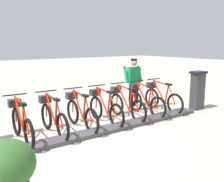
% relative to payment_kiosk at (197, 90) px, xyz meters
% --- Properties ---
extents(ground_plane, '(60.00, 60.00, 0.00)m').
position_rel_payment_kiosk_xyz_m(ground_plane, '(-0.05, 4.67, -0.67)').
color(ground_plane, '#B9B5A6').
extents(dock_rail_base, '(0.44, 8.33, 0.10)m').
position_rel_payment_kiosk_xyz_m(dock_rail_base, '(-0.05, 4.67, -0.62)').
color(dock_rail_base, '#47474C').
rests_on(dock_rail_base, ground).
extents(payment_kiosk, '(0.36, 0.52, 1.28)m').
position_rel_payment_kiosk_xyz_m(payment_kiosk, '(0.00, 0.00, 0.00)').
color(payment_kiosk, '#38383D').
rests_on(payment_kiosk, ground).
extents(bike_docked_0, '(1.72, 0.54, 1.02)m').
position_rel_payment_kiosk_xyz_m(bike_docked_0, '(0.57, 1.10, -0.24)').
color(bike_docked_0, black).
rests_on(bike_docked_0, ground).
extents(bike_docked_1, '(1.72, 0.54, 1.02)m').
position_rel_payment_kiosk_xyz_m(bike_docked_1, '(0.57, 1.86, -0.24)').
color(bike_docked_1, black).
rests_on(bike_docked_1, ground).
extents(bike_docked_2, '(1.72, 0.54, 1.02)m').
position_rel_payment_kiosk_xyz_m(bike_docked_2, '(0.57, 2.61, -0.24)').
color(bike_docked_2, black).
rests_on(bike_docked_2, ground).
extents(bike_docked_3, '(1.72, 0.54, 1.02)m').
position_rel_payment_kiosk_xyz_m(bike_docked_3, '(0.57, 3.36, -0.24)').
color(bike_docked_3, black).
rests_on(bike_docked_3, ground).
extents(bike_docked_4, '(1.72, 0.54, 1.02)m').
position_rel_payment_kiosk_xyz_m(bike_docked_4, '(0.57, 4.12, -0.24)').
color(bike_docked_4, black).
rests_on(bike_docked_4, ground).
extents(bike_docked_5, '(1.72, 0.54, 1.02)m').
position_rel_payment_kiosk_xyz_m(bike_docked_5, '(0.57, 4.87, -0.24)').
color(bike_docked_5, black).
rests_on(bike_docked_5, ground).
extents(bike_docked_6, '(1.72, 0.54, 1.02)m').
position_rel_payment_kiosk_xyz_m(bike_docked_6, '(0.57, 5.62, -0.24)').
color(bike_docked_6, black).
rests_on(bike_docked_6, ground).
extents(worker_near_rack, '(0.57, 0.69, 1.66)m').
position_rel_payment_kiosk_xyz_m(worker_near_rack, '(1.56, 1.45, 0.24)').
color(worker_near_rack, white).
rests_on(worker_near_rack, ground).
extents(planter_bush, '(0.76, 0.76, 0.97)m').
position_rel_payment_kiosk_xyz_m(planter_bush, '(-1.81, 6.52, -0.12)').
color(planter_bush, '#59544C').
rests_on(planter_bush, ground).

